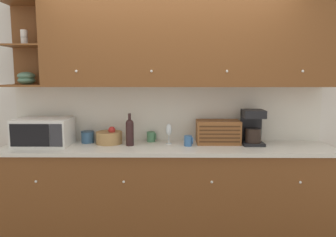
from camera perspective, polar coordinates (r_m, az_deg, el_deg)
The scene contains 14 objects.
ground_plane at distance 4.00m, azimuth 0.03°, elevation -16.79°, with size 24.00×24.00×0.00m, color slate.
wall_back at distance 3.69m, azimuth 0.03°, elevation 2.11°, with size 5.80×0.06×2.60m.
counter_unit at distance 3.55m, azimuth -0.01°, elevation -12.04°, with size 3.42×0.63×0.92m.
backsplash_panel at distance 3.66m, azimuth 0.03°, elevation 0.91°, with size 3.40×0.01×0.62m.
upper_cabinets at distance 3.47m, azimuth 2.97°, elevation 12.81°, with size 3.40×0.39×0.87m.
microwave at distance 3.68m, azimuth -20.86°, elevation -2.18°, with size 0.56×0.41×0.28m.
storage_canister at distance 3.68m, azimuth -13.82°, elevation -3.14°, with size 0.14×0.14×0.13m.
fruit_basket at distance 3.59m, azimuth -10.20°, elevation -3.25°, with size 0.28×0.28×0.19m.
wine_bottle at distance 3.44m, azimuth -6.68°, elevation -2.19°, with size 0.08×0.08×0.34m.
mug_blue_second at distance 3.64m, azimuth -2.93°, elevation -3.18°, with size 0.10×0.09×0.11m.
wine_glass at distance 3.50m, azimuth 0.15°, elevation -2.05°, with size 0.06×0.06×0.22m.
mug at distance 3.42m, azimuth 3.57°, elevation -3.89°, with size 0.09×0.08×0.11m.
bread_box at distance 3.57m, azimuth 8.69°, elevation -2.33°, with size 0.46×0.26×0.25m.
coffee_maker at distance 3.58m, azimuth 14.49°, elevation -1.45°, with size 0.22×0.23×0.37m.
Camera 1 is at (0.03, -3.64, 1.67)m, focal length 35.00 mm.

